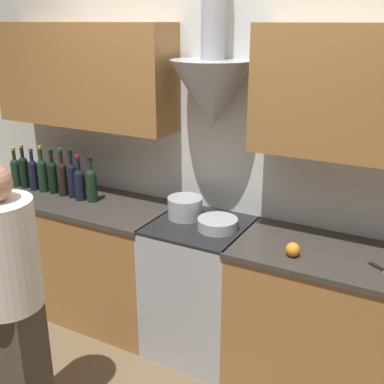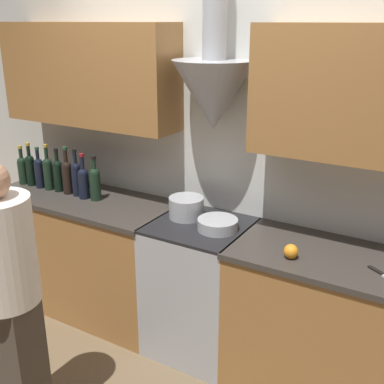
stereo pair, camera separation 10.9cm
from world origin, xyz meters
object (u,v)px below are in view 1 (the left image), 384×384
stove_range (199,287)px  orange_fruit (293,250)px  wine_bottle_7 (79,182)px  person_foreground_left (9,297)px  wine_bottle_3 (42,173)px  wine_bottle_4 (53,175)px  wine_bottle_8 (91,183)px  wine_bottle_2 (33,173)px  wine_bottle_5 (62,177)px  wine_bottle_6 (72,178)px  wine_bottle_0 (16,171)px  stock_pot (185,207)px  wine_bottle_1 (24,170)px  mixing_bowl (218,224)px

stove_range → orange_fruit: (0.66, -0.15, 0.50)m
wine_bottle_7 → person_foreground_left: person_foreground_left is taller
wine_bottle_3 → wine_bottle_4: 0.09m
wine_bottle_3 → orange_fruit: size_ratio=4.41×
wine_bottle_4 → person_foreground_left: person_foreground_left is taller
wine_bottle_8 → wine_bottle_2: bearing=-178.7°
wine_bottle_5 → wine_bottle_7: 0.18m
wine_bottle_8 → wine_bottle_5: bearing=-179.8°
wine_bottle_5 → wine_bottle_8: size_ratio=1.10×
wine_bottle_4 → wine_bottle_6: 0.19m
wine_bottle_2 → wine_bottle_6: (0.38, 0.01, 0.01)m
wine_bottle_2 → wine_bottle_4: (0.18, 0.02, 0.00)m
wine_bottle_0 → wine_bottle_7: 0.65m
wine_bottle_7 → stock_pot: wine_bottle_7 is taller
wine_bottle_6 → wine_bottle_7: 0.09m
wine_bottle_0 → stock_pot: wine_bottle_0 is taller
wine_bottle_1 → stock_pot: wine_bottle_1 is taller
wine_bottle_8 → orange_fruit: 1.54m
wine_bottle_7 → mixing_bowl: 1.11m
wine_bottle_5 → wine_bottle_7: (0.18, -0.02, -0.01)m
stove_range → orange_fruit: 0.84m
wine_bottle_0 → wine_bottle_4: size_ratio=0.93×
mixing_bowl → person_foreground_left: (-0.64, -1.09, -0.12)m
wine_bottle_1 → wine_bottle_5: wine_bottle_5 is taller
wine_bottle_6 → wine_bottle_7: wine_bottle_6 is taller
wine_bottle_0 → wine_bottle_6: (0.56, 0.01, 0.02)m
wine_bottle_8 → mixing_bowl: wine_bottle_8 is taller
mixing_bowl → orange_fruit: size_ratio=3.13×
wine_bottle_1 → wine_bottle_2: (0.10, -0.01, -0.01)m
wine_bottle_3 → person_foreground_left: person_foreground_left is taller
wine_bottle_4 → stock_pot: bearing=2.5°
wine_bottle_3 → wine_bottle_4: (0.09, 0.01, -0.01)m
wine_bottle_2 → wine_bottle_8: bearing=1.3°
wine_bottle_4 → orange_fruit: (1.90, -0.16, -0.10)m
wine_bottle_0 → wine_bottle_6: bearing=1.5°
wine_bottle_1 → wine_bottle_2: bearing=-3.5°
wine_bottle_7 → person_foreground_left: 1.21m
wine_bottle_5 → wine_bottle_0: bearing=-178.5°
wine_bottle_2 → wine_bottle_8: 0.56m
wine_bottle_2 → stock_pot: (1.29, 0.06, -0.06)m
stock_pot → mixing_bowl: 0.28m
wine_bottle_1 → person_foreground_left: bearing=-47.1°
stove_range → wine_bottle_5: wine_bottle_5 is taller
stove_range → wine_bottle_6: bearing=179.8°
wine_bottle_6 → orange_fruit: (1.71, -0.15, -0.10)m
wine_bottle_5 → orange_fruit: 1.81m
person_foreground_left → orange_fruit: bearing=39.3°
wine_bottle_3 → orange_fruit: 2.00m
wine_bottle_4 → wine_bottle_8: 0.37m
wine_bottle_5 → stock_pot: 1.01m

